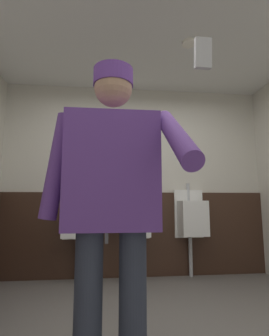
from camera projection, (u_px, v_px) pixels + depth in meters
The scene contains 10 objects.
wall_back at pixel (136, 179), 3.51m from camera, with size 4.21×0.12×2.62m, color beige.
wainscot_band_back at pixel (136, 234), 3.34m from camera, with size 3.61×0.03×1.11m, color #382319.
downlight_far at pixel (189, 43), 2.54m from camera, with size 0.14×0.14×0.03m, color white.
urinal_left at pixel (77, 218), 3.15m from camera, with size 0.40×0.34×1.24m.
urinal_middle at pixel (136, 218), 3.22m from camera, with size 0.40×0.34×1.24m.
urinal_right at pixel (192, 217), 3.30m from camera, with size 0.40×0.34×1.24m.
privacy_divider_panel at pixel (107, 205), 3.14m from camera, with size 0.04×0.40×0.90m, color #4C4C51.
person at pixel (112, 196), 1.28m from camera, with size 0.70×0.60×1.72m.
cell_phone at pixel (203, 53), 0.89m from camera, with size 0.06×0.02×0.11m, color silver.
soap_dispenser at pixel (73, 179), 3.33m from camera, with size 0.10×0.07×0.18m, color silver.
Camera 1 is at (-0.38, -1.66, 0.99)m, focal length 26.44 mm.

